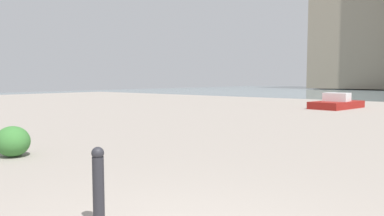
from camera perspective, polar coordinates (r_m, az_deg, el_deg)
building_annex at (r=70.98m, az=25.37°, el=11.70°), size 13.80×15.11×23.91m
bollard_near at (r=3.96m, az=-14.50°, el=-11.88°), size 0.13×0.13×0.87m
shrub_round at (r=8.18m, az=-26.37°, el=-4.73°), size 0.73×0.66×0.62m
boat at (r=20.97m, az=21.78°, el=0.54°), size 2.05×3.58×0.95m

